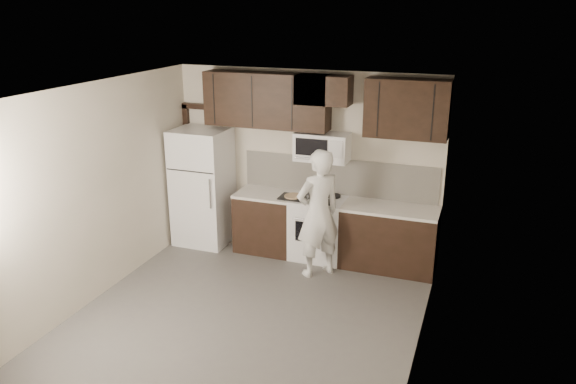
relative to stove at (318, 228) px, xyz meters
The scene contains 14 objects.
floor 2.02m from the stove, 98.80° to the right, with size 4.50×4.50×0.00m, color #555250.
back_wall 0.99m from the stove, 133.94° to the left, with size 4.00×4.00×0.00m, color beige.
ceiling 2.98m from the stove, 98.80° to the right, with size 4.50×4.50×0.00m, color white.
counter_run 0.30m from the stove, ahead, with size 2.95×0.64×0.91m.
stove is the anchor object (origin of this frame).
backsplash 0.80m from the stove, 56.25° to the left, with size 2.90×0.02×0.54m, color silver.
upper_cabinets 1.83m from the stove, 124.04° to the left, with size 3.48×0.35×0.78m.
microwave 1.20m from the stove, 90.10° to the left, with size 0.76×0.42×0.40m.
refrigerator 1.90m from the stove, behind, with size 0.80×0.76×1.80m.
door_trim 2.37m from the stove, behind, with size 0.50×0.08×2.12m.
saucepan 0.56m from the stove, 139.46° to the left, with size 0.27×0.17×0.16m.
baking_tray 0.59m from the stove, 164.81° to the right, with size 0.40×0.30×0.02m, color black.
pizza 0.60m from the stove, 164.81° to the right, with size 0.27×0.27×0.02m, color #CBB888.
person 0.70m from the stove, 73.87° to the right, with size 0.65×0.43×1.78m, color white.
Camera 1 is at (2.48, -5.37, 3.57)m, focal length 35.00 mm.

